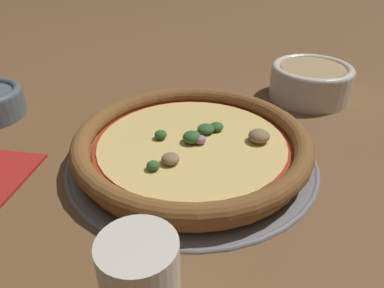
{
  "coord_description": "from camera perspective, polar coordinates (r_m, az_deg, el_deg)",
  "views": [
    {
      "loc": [
        -0.42,
        0.1,
        0.29
      ],
      "look_at": [
        0.0,
        0.0,
        0.02
      ],
      "focal_mm": 35.0,
      "sensor_mm": 36.0,
      "label": 1
    }
  ],
  "objects": [
    {
      "name": "ground_plane",
      "position": [
        0.52,
        0.0,
        -2.35
      ],
      "size": [
        3.0,
        3.0,
        0.0
      ],
      "primitive_type": "plane",
      "color": "brown"
    },
    {
      "name": "pizza_tray",
      "position": [
        0.51,
        0.0,
        -1.97
      ],
      "size": [
        0.34,
        0.34,
        0.01
      ],
      "color": "gray",
      "rests_on": "ground_plane"
    },
    {
      "name": "pizza",
      "position": [
        0.5,
        0.03,
        0.1
      ],
      "size": [
        0.32,
        0.32,
        0.04
      ],
      "color": "#A86B33",
      "rests_on": "pizza_tray"
    },
    {
      "name": "bowl_near",
      "position": [
        0.72,
        17.66,
        9.26
      ],
      "size": [
        0.14,
        0.14,
        0.06
      ],
      "color": "silver",
      "rests_on": "ground_plane"
    },
    {
      "name": "drinking_cup",
      "position": [
        0.32,
        -7.91,
        -19.68
      ],
      "size": [
        0.06,
        0.06,
        0.08
      ],
      "color": "silver",
      "rests_on": "ground_plane"
    }
  ]
}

